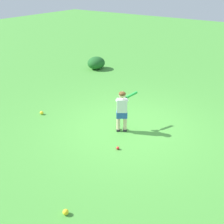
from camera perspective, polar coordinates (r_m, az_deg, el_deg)
name	(u,v)px	position (r m, az deg, el deg)	size (l,w,h in m)	color
ground_plane	(130,128)	(7.60, 3.46, -3.15)	(40.00, 40.00, 0.00)	#479338
child_batter	(122,107)	(7.20, 2.05, 0.93)	(0.77, 0.34, 1.08)	#232328
play_ball_center_lawn	(66,212)	(5.18, -9.06, -18.76)	(0.10, 0.10, 0.10)	yellow
play_ball_midfield	(118,148)	(6.70, 1.13, -7.05)	(0.07, 0.07, 0.07)	red
play_ball_near_batter	(42,113)	(8.53, -13.60, -0.16)	(0.10, 0.10, 0.10)	yellow
shrub_left_background	(96,63)	(12.36, -3.11, 9.56)	(0.77, 0.70, 0.51)	#1E5B23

